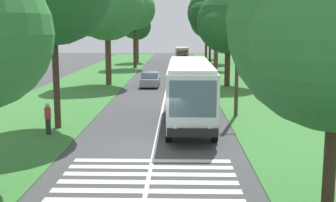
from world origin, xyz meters
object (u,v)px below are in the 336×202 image
Objects in this scene: trailing_car_1 at (184,71)px; roadside_tree_right_4 at (209,14)px; trailing_minibus_0 at (182,53)px; utility_pole at (237,46)px; pedestrian at (48,118)px; roadside_tree_left_0 at (136,27)px; roadside_tree_right_1 at (205,22)px; trailing_car_0 at (150,80)px; roadside_tree_right_2 at (216,13)px; trailing_car_2 at (184,64)px; roadside_tree_right_3 at (332,26)px; roadside_tree_left_4 at (104,6)px; coach_bus at (190,89)px; roadside_tree_right_0 at (227,24)px; roadside_tree_left_2 at (133,10)px.

roadside_tree_right_4 is (19.76, -4.28, 7.23)m from trailing_car_1.
trailing_minibus_0 is at bearing 0.09° from trailing_car_1.
utility_pole is 12.52m from pedestrian.
roadside_tree_left_0 is 0.84× the size of roadside_tree_right_1.
trailing_car_1 is (9.19, -3.37, 0.00)m from trailing_car_0.
trailing_car_0 is at bearing 173.66° from trailing_minibus_0.
roadside_tree_right_4 reaches higher than roadside_tree_right_2.
roadside_tree_right_4 is (-1.12, -4.31, 6.35)m from trailing_minibus_0.
pedestrian is at bearing 162.55° from roadside_tree_right_2.
trailing_car_2 is 8.27m from roadside_tree_right_2.
trailing_car_0 is 0.37× the size of roadside_tree_right_4.
trailing_car_1 is at bearing 167.78° from roadside_tree_right_4.
roadside_tree_right_3 is at bearing 179.54° from roadside_tree_right_1.
roadside_tree_left_4 reaches higher than trailing_car_1.
roadside_tree_right_3 is (-30.15, -7.12, 5.09)m from trailing_car_0.
roadside_tree_left_0 is 0.71× the size of roadside_tree_left_4.
roadside_tree_right_3 is at bearing -175.86° from trailing_car_2.
roadside_tree_right_3 is at bearing -164.14° from coach_bus.
roadside_tree_right_0 is at bearing -158.53° from roadside_tree_left_0.
utility_pole reaches higher than trailing_car_2.
roadside_tree_left_0 is at bearing 7.96° from trailing_car_0.
roadside_tree_right_1 is (8.86, -4.34, 5.13)m from trailing_minibus_0.
trailing_minibus_0 is 14.06m from roadside_tree_left_2.
trailing_minibus_0 is 0.52× the size of roadside_tree_left_4.
roadside_tree_right_4 is at bearing -93.06° from roadside_tree_left_0.
trailing_car_2 is 49.19m from roadside_tree_right_3.
trailing_car_0 is at bearing 11.33° from coach_bus.
trailing_car_1 is 0.48× the size of roadside_tree_right_3.
trailing_minibus_0 is at bearing 0.14° from coach_bus.
pedestrian reaches higher than trailing_car_1.
roadside_tree_right_3 reaches higher than trailing_car_0.
roadside_tree_right_4 is (28.23, -12.17, 0.08)m from roadside_tree_left_4.
coach_bus is 0.96× the size of roadside_tree_left_4.
roadside_tree_right_0 reaches higher than coach_bus.
roadside_tree_right_1 is 5.78× the size of pedestrian.
coach_bus is 4.69m from utility_pole.
utility_pole is at bearing -155.99° from trailing_car_0.
coach_bus is 36.29m from roadside_tree_right_2.
roadside_tree_right_1 is (56.21, -4.22, 4.53)m from coach_bus.
utility_pole is 5.17× the size of pedestrian.
pedestrian is at bearing 179.92° from roadside_tree_left_0.
trailing_car_1 is at bearing -20.16° from trailing_car_0.
trailing_car_0 is 0.38× the size of roadside_tree_left_2.
pedestrian is (-48.94, 11.86, -6.99)m from roadside_tree_right_4.
coach_bus is at bearing 15.86° from roadside_tree_right_3.
roadside_tree_right_2 is at bearing -17.45° from pedestrian.
trailing_minibus_0 reaches higher than pedestrian.
roadside_tree_left_4 is (-28.86, 0.38, 1.98)m from roadside_tree_left_0.
roadside_tree_right_3 is (-12.88, -3.66, 3.61)m from coach_bus.
trailing_car_0 is (17.27, 3.46, -1.48)m from coach_bus.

